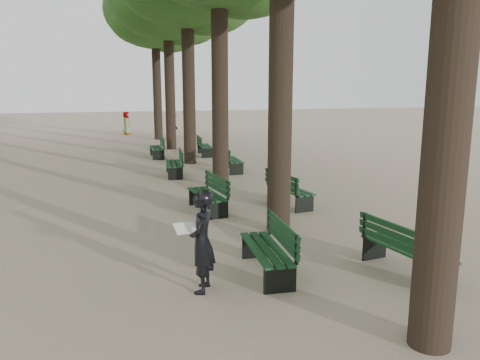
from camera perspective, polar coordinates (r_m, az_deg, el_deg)
name	(u,v)px	position (r m, az deg, el deg)	size (l,w,h in m)	color
ground	(261,294)	(7.46, 2.52, -13.68)	(120.00, 120.00, 0.00)	tan
tree_central_5	(155,11)	(29.96, -10.38, 19.63)	(6.00, 6.00, 9.95)	#33261C
bench_left_0	(267,259)	(8.10, 3.26, -9.55)	(0.73, 1.85, 0.92)	black
bench_left_1	(207,201)	(12.10, -3.99, -2.57)	(0.74, 1.85, 0.92)	black
bench_left_2	(174,168)	(17.12, -8.03, 1.40)	(0.77, 1.85, 0.92)	black
bench_left_3	(157,152)	(21.83, -10.10, 3.43)	(0.65, 1.82, 0.92)	black
bench_right_0	(405,259)	(8.57, 19.52, -9.02)	(0.79, 1.86, 0.92)	black
bench_right_1	(289,196)	(12.74, 6.04, -1.90)	(0.78, 1.85, 0.92)	black
bench_right_2	(232,164)	(17.89, -1.00, 1.93)	(0.68, 1.83, 0.92)	black
bench_right_3	(205,150)	(22.23, -4.29, 3.71)	(0.73, 1.85, 0.92)	black
man_with_map	(202,241)	(7.28, -4.65, -7.48)	(0.71, 0.72, 1.62)	black
pedestrian_b	(172,125)	(30.18, -8.27, 6.63)	(1.07, 0.33, 1.65)	#262628
pedestrian_c	(170,124)	(31.05, -8.51, 6.79)	(0.99, 0.34, 1.70)	#262628
pedestrian_d	(126,123)	(33.18, -13.69, 6.76)	(0.77, 0.32, 1.58)	#262628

